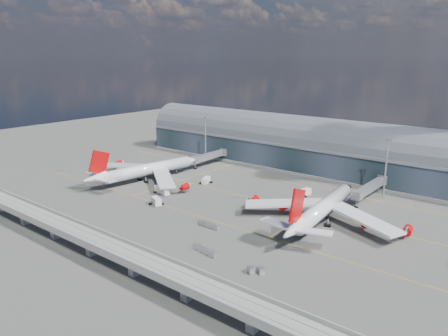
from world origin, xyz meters
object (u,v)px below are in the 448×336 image
Objects in this scene: service_truck_1 at (156,201)px; service_truck_5 at (206,181)px; cargo_train_1 at (205,250)px; cargo_train_2 at (256,270)px; airliner_left at (145,170)px; service_truck_0 at (122,167)px; cargo_train_0 at (209,225)px; service_truck_4 at (305,192)px; airliner_right at (322,209)px; floodlight_mast_left at (205,138)px; service_truck_2 at (162,190)px; floodlight_mast_right at (386,167)px.

service_truck_1 is 0.91× the size of service_truck_5.
cargo_train_2 is at bearing -100.28° from cargo_train_1.
service_truck_5 is (25.75, 14.89, -3.91)m from airliner_left.
service_truck_0 is 0.66× the size of cargo_train_0.
airliner_left is 26.33m from service_truck_0.
airliner_left is at bearing -148.39° from service_truck_4.
cargo_train_1 is (-16.71, -44.84, -4.38)m from airliner_right.
floodlight_mast_left reaches higher than cargo_train_2.
service_truck_1 is 0.67× the size of service_truck_2.
service_truck_4 is at bearing 123.31° from airliner_right.
service_truck_1 is at bearing -15.85° from service_truck_0.
service_truck_5 is (-4.11, 35.20, -0.08)m from service_truck_1.
cargo_train_0 is 1.74× the size of cargo_train_2.
cargo_train_2 is (-4.43, -87.91, -12.71)m from floodlight_mast_right.
service_truck_0 reaches higher than cargo_train_2.
airliner_right is 31.21m from service_truck_4.
floodlight_mast_right is at bearing 44.44° from service_truck_4.
service_truck_5 is at bearing 32.70° from cargo_train_1.
airliner_left is at bearing 94.91° from cargo_train_2.
floodlight_mast_right is at bearing -43.93° from service_truck_2.
floodlight_mast_right is 43.78m from airliner_right.
service_truck_4 is (41.03, 48.23, -0.04)m from service_truck_1.
floodlight_mast_left and floodlight_mast_right have the same top height.
airliner_right is 70.94m from service_truck_2.
airliner_left is 102.39m from cargo_train_2.
service_truck_2 is at bearing 94.63° from cargo_train_2.
service_truck_0 is (-23.15, -40.18, -12.35)m from floodlight_mast_left.
airliner_left is at bearing 52.94° from cargo_train_1.
service_truck_1 is at bearing -120.27° from service_truck_4.
service_truck_4 is at bearing -6.36° from service_truck_5.
airliner_right is at bearing -40.33° from service_truck_4.
floodlight_mast_right is 79.64m from service_truck_5.
cargo_train_2 is at bearing -15.65° from airliner_left.
floodlight_mast_left is at bearing 32.93° from cargo_train_1.
cargo_train_0 is at bearing -100.79° from service_truck_2.
cargo_train_1 is at bearing -77.36° from service_truck_4.
service_truck_0 is at bearing 56.48° from cargo_train_1.
cargo_train_0 is at bearing -74.43° from service_truck_1.
cargo_train_2 is at bearing -85.19° from service_truck_1.
cargo_train_0 is at bearing -9.70° from service_truck_0.
cargo_train_2 reaches higher than cargo_train_0.
service_truck_4 is (70.88, 27.92, -3.87)m from airliner_left.
airliner_right is 10.20× the size of service_truck_0.
airliner_right reaches higher than cargo_train_2.
service_truck_2 is (23.07, -55.27, -11.97)m from floodlight_mast_left.
service_truck_2 is 61.83m from cargo_train_1.
airliner_left reaches higher than service_truck_2.
service_truck_2 is at bearing -175.74° from airliner_right.
service_truck_2 reaches higher than service_truck_4.
floodlight_mast_right is 4.18× the size of service_truck_1.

